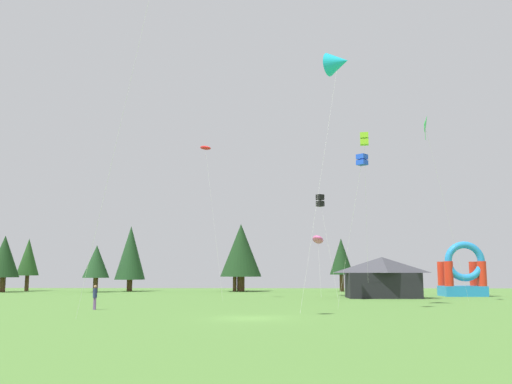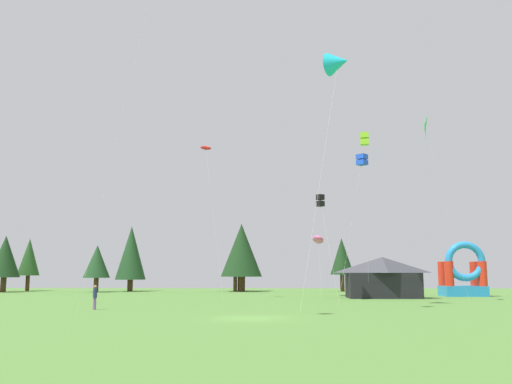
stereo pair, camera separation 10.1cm
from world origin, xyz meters
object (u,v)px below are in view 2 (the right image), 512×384
kite_black_box (320,201)px  inflatable_red_slide (463,277)px  kite_cyan_delta (338,63)px  person_far_side (95,295)px  kite_pink_parafoil (318,240)px  kite_red_parafoil (206,148)px  kite_blue_box (362,160)px  kite_lime_box (364,139)px  kite_green_diamond (424,126)px  festival_tent (383,277)px

kite_black_box → inflatable_red_slide: size_ratio=1.68×
kite_cyan_delta → person_far_side: size_ratio=11.72×
kite_pink_parafoil → kite_black_box: size_ratio=0.69×
kite_black_box → kite_red_parafoil: size_ratio=0.64×
kite_pink_parafoil → kite_blue_box: 22.80m
kite_lime_box → kite_blue_box: bearing=-100.9°
kite_green_diamond → inflatable_red_slide: size_ratio=2.81×
kite_pink_parafoil → festival_tent: 8.77m
kite_pink_parafoil → person_far_side: kite_pink_parafoil is taller
kite_blue_box → kite_black_box: (-2.15, 12.74, -1.56)m
kite_cyan_delta → inflatable_red_slide: (16.40, 20.21, -18.04)m
kite_green_diamond → festival_tent: (-2.91, 8.02, -14.67)m
kite_cyan_delta → kite_red_parafoil: (-12.70, 13.30, -4.31)m
person_far_side → festival_tent: 31.52m
kite_lime_box → festival_tent: 15.47m
kite_green_diamond → kite_lime_box: kite_green_diamond is taller
kite_green_diamond → kite_black_box: 12.44m
kite_cyan_delta → inflatable_red_slide: size_ratio=3.41×
kite_pink_parafoil → kite_blue_box: (1.63, -22.20, 4.93)m
kite_lime_box → kite_cyan_delta: 10.89m
kite_black_box → kite_green_diamond: bearing=-13.9°
kite_lime_box → kite_blue_box: kite_lime_box is taller
kite_blue_box → person_far_side: (-20.36, -0.49, -10.34)m
kite_lime_box → kite_red_parafoil: kite_lime_box is taller
kite_black_box → kite_blue_box: bearing=-80.4°
kite_green_diamond → kite_pink_parafoil: 18.43m
kite_pink_parafoil → kite_green_diamond: bearing=-51.6°
person_far_side → inflatable_red_slide: 42.21m
kite_red_parafoil → inflatable_red_slide: kite_red_parafoil is taller
kite_blue_box → kite_cyan_delta: kite_cyan_delta is taller
kite_lime_box → kite_black_box: (-4.39, 1.15, -6.02)m
kite_green_diamond → inflatable_red_slide: kite_green_diamond is taller
kite_lime_box → festival_tent: (2.69, 6.69, -13.69)m
kite_blue_box → person_far_side: kite_blue_box is taller
kite_blue_box → kite_red_parafoil: (-14.10, 15.62, 4.54)m
kite_lime_box → kite_black_box: size_ratio=1.57×
kite_lime_box → festival_tent: kite_lime_box is taller
kite_black_box → inflatable_red_slide: (17.15, 9.79, -7.63)m
kite_blue_box → kite_lime_box: bearing=79.1°
kite_red_parafoil → kite_green_diamond: bearing=-13.7°
festival_tent → kite_green_diamond: bearing=-70.1°
kite_lime_box → kite_cyan_delta: kite_cyan_delta is taller
kite_lime_box → festival_tent: size_ratio=2.18×
kite_blue_box → festival_tent: bearing=74.9°
kite_cyan_delta → kite_lime_box: bearing=68.6°
person_far_side → kite_green_diamond: bearing=64.9°
kite_lime_box → kite_black_box: kite_lime_box is taller
kite_blue_box → festival_tent: 21.07m
kite_pink_parafoil → person_far_side: (-18.73, -22.69, -5.41)m
kite_black_box → person_far_side: size_ratio=5.77×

